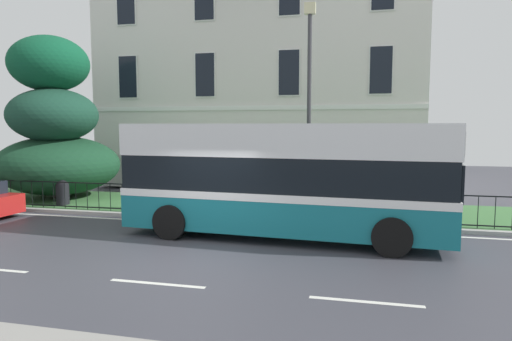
% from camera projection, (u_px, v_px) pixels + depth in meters
% --- Properties ---
extents(ground_plane, '(60.00, 56.00, 0.18)m').
position_uv_depth(ground_plane, '(203.00, 250.00, 11.46)').
color(ground_plane, '#3D3D45').
extents(georgian_townhouse, '(15.82, 10.54, 12.99)m').
position_uv_depth(georgian_townhouse, '(270.00, 61.00, 25.23)').
color(georgian_townhouse, silver).
rests_on(georgian_townhouse, ground_plane).
extents(iron_verge_railing, '(19.74, 0.04, 0.97)m').
position_uv_depth(iron_verge_railing, '(203.00, 200.00, 15.21)').
color(iron_verge_railing, black).
rests_on(iron_verge_railing, ground_plane).
extents(evergreen_tree, '(4.98, 4.98, 6.58)m').
position_uv_depth(evergreen_tree, '(55.00, 134.00, 18.76)').
color(evergreen_tree, '#423328').
rests_on(evergreen_tree, ground_plane).
extents(single_decker_bus, '(8.99, 3.00, 3.15)m').
position_uv_depth(single_decker_bus, '(284.00, 178.00, 12.58)').
color(single_decker_bus, '#156D7B').
rests_on(single_decker_bus, ground_plane).
extents(street_lamp_post, '(0.36, 0.24, 6.98)m').
position_uv_depth(street_lamp_post, '(309.00, 95.00, 15.18)').
color(street_lamp_post, '#333338').
rests_on(street_lamp_post, ground_plane).
extents(litter_bin, '(0.50, 0.50, 1.19)m').
position_uv_depth(litter_bin, '(62.00, 189.00, 17.24)').
color(litter_bin, black).
rests_on(litter_bin, ground_plane).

